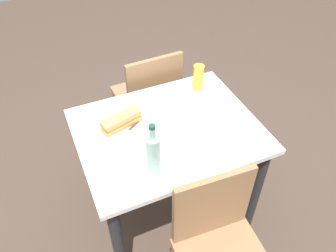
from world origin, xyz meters
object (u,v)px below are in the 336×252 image
object	(u,v)px
baguette_sandwich_near	(121,121)
beer_glass	(198,78)
knife_near	(129,130)
water_bottle	(153,155)
chair_far	(219,244)
plate_near	(122,127)
olive_bowl	(203,149)
dining_table	(168,147)
chair_near	(150,98)

from	to	relation	value
baguette_sandwich_near	beer_glass	distance (m)	0.55
baguette_sandwich_near	knife_near	xyz separation A→B (m)	(-0.03, 0.05, -0.03)
baguette_sandwich_near	water_bottle	bearing A→B (deg)	97.14
chair_far	knife_near	size ratio (longest dim) A/B	5.57
plate_near	olive_bowl	bearing A→B (deg)	134.03
water_bottle	olive_bowl	bearing A→B (deg)	-175.42
plate_near	beer_glass	world-z (taller)	beer_glass
dining_table	plate_near	xyz separation A→B (m)	(0.22, -0.10, 0.14)
knife_near	beer_glass	size ratio (longest dim) A/B	0.99
baguette_sandwich_near	knife_near	distance (m)	0.06
knife_near	baguette_sandwich_near	bearing A→B (deg)	-62.63
plate_near	olive_bowl	size ratio (longest dim) A/B	2.92
chair_near	plate_near	size ratio (longest dim) A/B	3.44
plate_near	olive_bowl	xyz separation A→B (m)	(-0.31, 0.32, 0.01)
plate_near	baguette_sandwich_near	size ratio (longest dim) A/B	1.12
chair_far	beer_glass	bearing A→B (deg)	-110.04
water_bottle	beer_glass	xyz separation A→B (m)	(-0.48, -0.49, -0.04)
dining_table	plate_near	distance (m)	0.28
beer_glass	plate_near	bearing A→B (deg)	15.63
baguette_sandwich_near	chair_far	bearing A→B (deg)	108.32
baguette_sandwich_near	dining_table	bearing A→B (deg)	154.48
dining_table	olive_bowl	bearing A→B (deg)	112.80
dining_table	chair_near	size ratio (longest dim) A/B	1.08
plate_near	baguette_sandwich_near	bearing A→B (deg)	90.00
dining_table	olive_bowl	distance (m)	0.28
water_bottle	olive_bowl	distance (m)	0.29
chair_far	knife_near	bearing A→B (deg)	-72.43
chair_far	knife_near	distance (m)	0.71
dining_table	plate_near	size ratio (longest dim) A/B	3.72
chair_far	chair_near	xyz separation A→B (m)	(-0.11, -1.15, 0.00)
chair_near	olive_bowl	size ratio (longest dim) A/B	10.05
water_bottle	beer_glass	world-z (taller)	water_bottle
dining_table	water_bottle	distance (m)	0.39
chair_far	beer_glass	world-z (taller)	beer_glass
chair_far	chair_near	world-z (taller)	same
chair_near	olive_bowl	distance (m)	0.83
chair_near	knife_near	distance (m)	0.66
beer_glass	water_bottle	bearing A→B (deg)	45.42
baguette_sandwich_near	water_bottle	xyz separation A→B (m)	(-0.04, 0.34, 0.07)
chair_far	chair_near	bearing A→B (deg)	-95.42
chair_near	baguette_sandwich_near	bearing A→B (deg)	54.56
plate_near	beer_glass	size ratio (longest dim) A/B	1.61
chair_far	water_bottle	bearing A→B (deg)	-61.56
dining_table	olive_bowl	size ratio (longest dim) A/B	10.87
chair_near	beer_glass	world-z (taller)	beer_glass
baguette_sandwich_near	chair_near	bearing A→B (deg)	-125.44
water_bottle	olive_bowl	world-z (taller)	water_bottle
knife_near	olive_bowl	size ratio (longest dim) A/B	1.81
baguette_sandwich_near	knife_near	bearing A→B (deg)	117.37
plate_near	water_bottle	world-z (taller)	water_bottle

